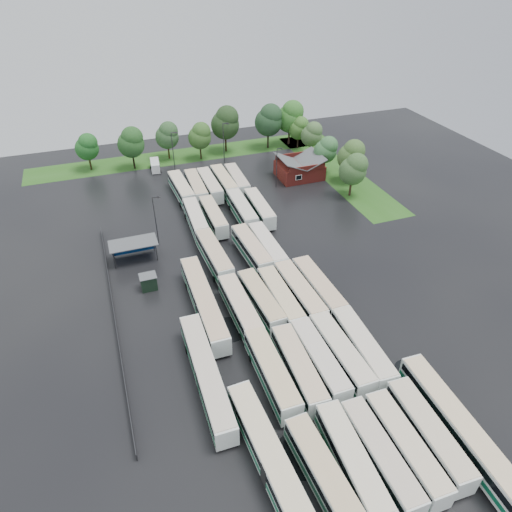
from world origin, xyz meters
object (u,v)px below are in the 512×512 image
object	(u,v)px
artic_bus_east	(459,428)
minibus	(155,165)
brick_building	(299,170)
artic_bus_west_a	(272,463)

from	to	relation	value
artic_bus_east	minibus	bearing A→B (deg)	105.19
brick_building	artic_bus_west_a	bearing A→B (deg)	-116.53
artic_bus_west_a	minibus	bearing A→B (deg)	86.20
artic_bus_west_a	artic_bus_east	bearing A→B (deg)	-11.63
artic_bus_west_a	minibus	xyz separation A→B (m)	(1.47, 81.46, -0.69)
brick_building	artic_bus_east	distance (m)	70.28
artic_bus_east	artic_bus_west_a	bearing A→B (deg)	173.27
brick_building	minibus	world-z (taller)	brick_building
brick_building	artic_bus_west_a	xyz separation A→B (m)	(-32.95, -65.98, 0.15)
brick_building	minibus	bearing A→B (deg)	153.82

